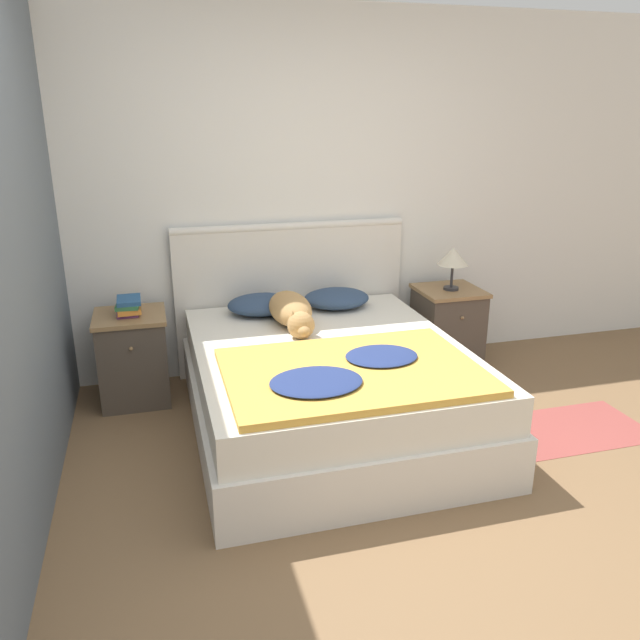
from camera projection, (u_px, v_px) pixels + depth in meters
ground_plane at (377, 536)px, 2.87m from camera, size 16.00×16.00×0.00m
wall_back at (277, 197)px, 4.41m from camera, size 9.00×0.06×2.55m
wall_side_left at (23, 236)px, 3.05m from camera, size 0.06×3.10×2.55m
bed at (328, 388)px, 3.78m from camera, size 1.61×1.94×0.53m
headboard at (291, 294)px, 4.59m from camera, size 1.69×0.06×1.10m
nightstand_left at (134, 357)px, 4.13m from camera, size 0.46×0.46×0.61m
nightstand_right at (447, 327)px, 4.71m from camera, size 0.46×0.46×0.61m
pillow_left at (262, 304)px, 4.27m from camera, size 0.47×0.38×0.13m
pillow_right at (336, 298)px, 4.41m from camera, size 0.47×0.38×0.13m
quilt at (351, 371)px, 3.27m from camera, size 1.34×0.95×0.07m
dog at (292, 311)px, 4.03m from camera, size 0.26×0.75×0.20m
book_stack at (128, 306)px, 4.02m from camera, size 0.16×0.22×0.11m
table_lamp at (453, 258)px, 4.52m from camera, size 0.22×0.22×0.31m
rug at (565, 429)px, 3.82m from camera, size 1.00×0.55×0.00m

